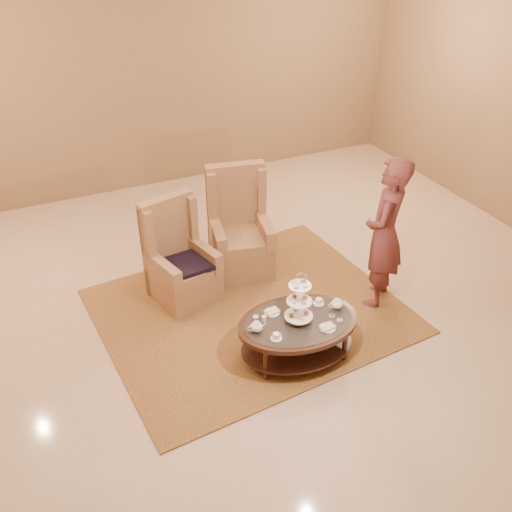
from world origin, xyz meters
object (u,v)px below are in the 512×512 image
armchair_left (179,266)px  person (385,234)px  armchair_right (239,236)px  tea_table (298,327)px

armchair_left → person: person is taller
armchair_left → armchair_right: armchair_right is taller
tea_table → armchair_right: armchair_right is taller
tea_table → armchair_left: (-0.72, 1.45, 0.03)m
tea_table → armchair_right: (0.13, 1.72, 0.06)m
armchair_right → armchair_left: bearing=-150.8°
tea_table → armchair_right: size_ratio=0.99×
armchair_left → armchair_right: size_ratio=0.92×
tea_table → armchair_left: 1.62m
armchair_left → tea_table: bearing=-78.2°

